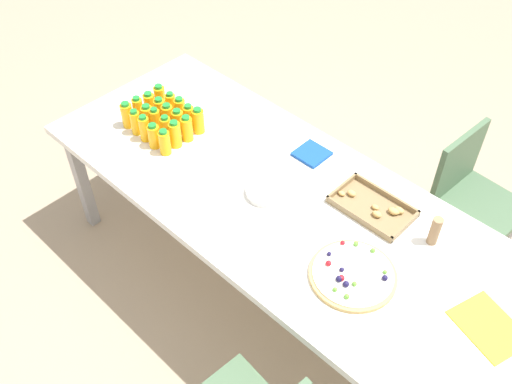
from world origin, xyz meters
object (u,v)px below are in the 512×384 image
(juice_bottle_14, at_px, (187,129))
(paper_folder, at_px, (489,327))
(juice_bottle_13, at_px, (178,122))
(snack_tray, at_px, (374,207))
(juice_bottle_19, at_px, (198,121))
(juice_bottle_6, at_px, (147,117))
(juice_bottle_3, at_px, (154,136))
(juice_bottle_9, at_px, (175,134))
(plate_stack, at_px, (265,192))
(juice_bottle_15, at_px, (160,97))
(juice_bottle_18, at_px, (189,116))
(juice_bottle_11, at_px, (160,110))
(juice_bottle_16, at_px, (171,104))
(juice_bottle_5, at_px, (138,110))
(chair_far_right, at_px, (471,194))
(juice_bottle_17, at_px, (180,109))
(juice_bottle_7, at_px, (156,121))
(juice_bottle_10, at_px, (149,104))
(juice_bottle_1, at_px, (136,122))
(juice_bottle_0, at_px, (127,115))
(napkin_stack, at_px, (312,154))
(juice_bottle_4, at_px, (165,142))
(cardboard_tube, at_px, (435,231))
(juice_bottle_2, at_px, (145,129))
(fruit_pizza, at_px, (353,275))
(juice_bottle_12, at_px, (168,116))
(juice_bottle_8, at_px, (166,129))
(party_table, at_px, (281,204))

(juice_bottle_14, bearing_deg, paper_folder, 2.13)
(juice_bottle_13, distance_m, snack_tray, 1.08)
(juice_bottle_13, height_order, juice_bottle_19, juice_bottle_19)
(juice_bottle_6, distance_m, snack_tray, 1.24)
(juice_bottle_3, relative_size, juice_bottle_19, 0.94)
(juice_bottle_9, bearing_deg, juice_bottle_6, -179.68)
(juice_bottle_19, distance_m, plate_stack, 0.57)
(juice_bottle_15, xyz_separation_m, juice_bottle_18, (0.23, 0.00, -0.01))
(juice_bottle_11, height_order, juice_bottle_16, juice_bottle_11)
(juice_bottle_5, bearing_deg, juice_bottle_9, 0.72)
(juice_bottle_15, bearing_deg, juice_bottle_9, -26.14)
(chair_far_right, bearing_deg, juice_bottle_17, -54.14)
(juice_bottle_15, height_order, juice_bottle_18, juice_bottle_15)
(juice_bottle_7, bearing_deg, juice_bottle_17, 87.27)
(juice_bottle_5, height_order, juice_bottle_10, juice_bottle_5)
(juice_bottle_10, distance_m, juice_bottle_18, 0.24)
(paper_folder, bearing_deg, juice_bottle_1, -173.62)
(juice_bottle_0, height_order, juice_bottle_15, juice_bottle_0)
(napkin_stack, bearing_deg, juice_bottle_9, -142.36)
(paper_folder, bearing_deg, snack_tray, 163.77)
(juice_bottle_11, bearing_deg, napkin_stack, 24.10)
(juice_bottle_4, distance_m, juice_bottle_11, 0.27)
(juice_bottle_11, xyz_separation_m, cardboard_tube, (1.48, 0.26, 0.01))
(snack_tray, bearing_deg, plate_stack, -147.17)
(juice_bottle_19, bearing_deg, juice_bottle_0, -143.29)
(juice_bottle_16, bearing_deg, paper_folder, -0.67)
(juice_bottle_0, height_order, juice_bottle_14, juice_bottle_0)
(juice_bottle_15, height_order, napkin_stack, juice_bottle_15)
(juice_bottle_3, xyz_separation_m, juice_bottle_11, (-0.14, 0.16, 0.00))
(juice_bottle_3, relative_size, juice_bottle_15, 0.95)
(juice_bottle_10, distance_m, juice_bottle_17, 0.17)
(juice_bottle_0, distance_m, cardboard_tube, 1.62)
(juice_bottle_2, xyz_separation_m, fruit_pizza, (1.28, 0.04, -0.06))
(juice_bottle_2, relative_size, juice_bottle_5, 0.99)
(juice_bottle_4, height_order, juice_bottle_6, juice_bottle_4)
(juice_bottle_12, bearing_deg, juice_bottle_11, 173.81)
(napkin_stack, bearing_deg, juice_bottle_13, -151.07)
(juice_bottle_10, xyz_separation_m, napkin_stack, (0.84, 0.34, -0.05))
(chair_far_right, xyz_separation_m, juice_bottle_3, (-1.24, -1.06, 0.31))
(juice_bottle_8, relative_size, juice_bottle_11, 1.07)
(juice_bottle_7, height_order, juice_bottle_13, juice_bottle_7)
(juice_bottle_1, bearing_deg, party_table, 12.04)
(juice_bottle_3, height_order, juice_bottle_9, juice_bottle_9)
(juice_bottle_3, height_order, juice_bottle_11, same)
(plate_stack, relative_size, napkin_stack, 1.22)
(juice_bottle_7, height_order, juice_bottle_18, juice_bottle_7)
(juice_bottle_0, xyz_separation_m, juice_bottle_6, (0.08, 0.07, -0.01))
(party_table, distance_m, snack_tray, 0.43)
(juice_bottle_6, distance_m, juice_bottle_15, 0.17)
(juice_bottle_12, xyz_separation_m, juice_bottle_19, (0.14, 0.08, 0.00))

